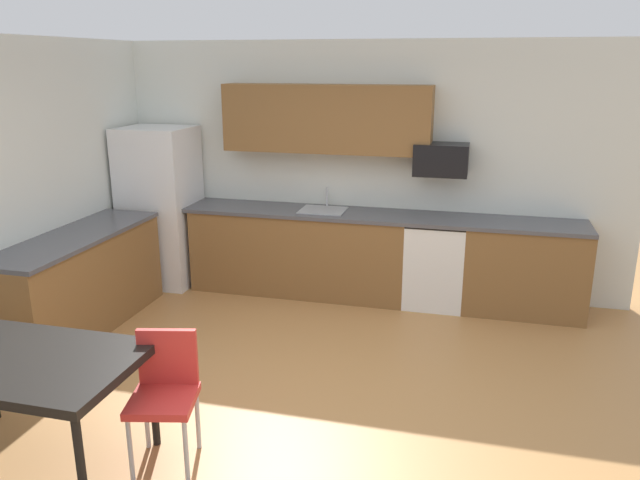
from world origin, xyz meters
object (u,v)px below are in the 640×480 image
oven_range (435,262)px  dining_table (22,367)px  chair_near_table (165,387)px  microwave (441,159)px  refrigerator (161,207)px

oven_range → dining_table: 4.08m
oven_range → chair_near_table: bearing=-115.0°
oven_range → dining_table: (-2.24, -3.40, 0.24)m
oven_range → dining_table: bearing=-123.4°
dining_table → microwave: bearing=57.4°
microwave → chair_near_table: microwave is taller
dining_table → chair_near_table: size_ratio=1.65×
microwave → dining_table: microwave is taller
microwave → chair_near_table: 3.67m
refrigerator → oven_range: refrigerator is taller
oven_range → microwave: size_ratio=1.69×
refrigerator → dining_table: bearing=-75.7°
microwave → refrigerator: bearing=-176.7°
refrigerator → dining_table: refrigerator is taller
oven_range → microwave: 1.07m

